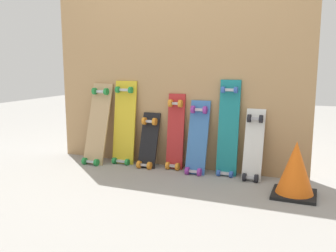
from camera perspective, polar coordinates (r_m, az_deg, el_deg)
The scene contains 10 objects.
ground_plane at distance 3.55m, azimuth 0.44°, elevation -6.37°, with size 12.00×12.00×0.00m, color gray.
plywood_wall_panel at distance 3.47m, azimuth 0.90°, elevation 9.04°, with size 2.49×0.04×1.89m, color tan.
skateboard_natural at distance 3.73m, azimuth -10.89°, elevation -0.10°, with size 0.22×0.32×0.85m.
skateboard_yellow at distance 3.65m, azimuth -6.80°, elevation 0.05°, with size 0.23×0.19×0.88m.
skateboard_black at distance 3.53m, azimuth -3.09°, elevation -2.70°, with size 0.18×0.23×0.58m.
skateboard_red at distance 3.45m, azimuth 1.10°, elevation -1.36°, with size 0.16×0.16×0.76m.
skateboard_blue at distance 3.33m, azimuth 4.55°, elevation -2.28°, with size 0.18×0.25×0.71m.
skateboard_teal at distance 3.28m, azimuth 9.29°, elevation -0.90°, with size 0.18×0.18×0.91m.
skateboard_white at distance 3.23m, azimuth 13.06°, elevation -3.37°, with size 0.16×0.23×0.66m.
traffic_cone at distance 2.91m, azimuth 19.14°, elevation -6.36°, with size 0.32×0.32×0.42m.
Camera 1 is at (1.28, -3.16, 0.99)m, focal length 39.36 mm.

